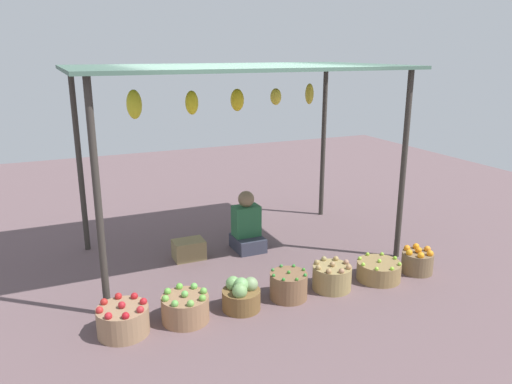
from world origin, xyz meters
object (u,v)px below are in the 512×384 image
object	(u,v)px
basket_green_apples	(185,308)
vendor_person	(247,227)
basket_green_chilies	(289,285)
basket_limes	(379,271)
basket_potatoes	(332,277)
basket_oranges	(417,261)
basket_cabbages	(241,295)
wooden_crate_near_vendor	(189,249)
basket_red_apples	(123,320)

from	to	relation	value
basket_green_apples	vendor_person	bearing A→B (deg)	48.75
basket_green_apples	basket_green_chilies	size ratio (longest dim) A/B	1.16
basket_limes	basket_potatoes	bearing A→B (deg)	178.21
basket_green_chilies	basket_oranges	world-z (taller)	basket_oranges
vendor_person	basket_green_chilies	size ratio (longest dim) A/B	1.98
basket_cabbages	basket_limes	distance (m)	1.68
vendor_person	basket_cabbages	world-z (taller)	vendor_person
basket_green_apples	basket_oranges	bearing A→B (deg)	-1.04
basket_limes	basket_oranges	world-z (taller)	basket_oranges
basket_cabbages	basket_limes	xyz separation A→B (m)	(1.68, -0.01, -0.04)
basket_cabbages	wooden_crate_near_vendor	world-z (taller)	basket_cabbages
basket_red_apples	basket_limes	distance (m)	2.84
basket_limes	basket_red_apples	bearing A→B (deg)	179.29
basket_cabbages	wooden_crate_near_vendor	bearing A→B (deg)	94.77
basket_cabbages	basket_potatoes	xyz separation A→B (m)	(1.07, 0.01, -0.01)
basket_limes	basket_green_apples	bearing A→B (deg)	179.42
basket_red_apples	basket_oranges	size ratio (longest dim) A/B	1.31
basket_green_chilies	wooden_crate_near_vendor	xyz separation A→B (m)	(-0.66, 1.41, -0.02)
basket_red_apples	basket_oranges	distance (m)	3.37
basket_potatoes	wooden_crate_near_vendor	distance (m)	1.85
vendor_person	basket_limes	size ratio (longest dim) A/B	1.58
basket_red_apples	basket_green_apples	bearing A→B (deg)	-1.25
basket_green_chilies	basket_potatoes	size ratio (longest dim) A/B	0.93
basket_red_apples	wooden_crate_near_vendor	xyz separation A→B (m)	(1.04, 1.40, -0.02)
vendor_person	basket_green_chilies	bearing A→B (deg)	-95.11
basket_green_apples	basket_potatoes	xyz separation A→B (m)	(1.64, -0.00, 0.00)
basket_red_apples	wooden_crate_near_vendor	distance (m)	1.74
basket_oranges	wooden_crate_near_vendor	xyz separation A→B (m)	(-2.33, 1.46, -0.01)
basket_green_chilies	basket_limes	size ratio (longest dim) A/B	0.80
basket_green_apples	basket_oranges	xyz separation A→B (m)	(2.78, -0.05, 0.00)
basket_red_apples	basket_oranges	xyz separation A→B (m)	(3.37, -0.06, -0.00)
basket_potatoes	basket_oranges	xyz separation A→B (m)	(1.14, -0.05, -0.00)
basket_potatoes	basket_oranges	world-z (taller)	basket_potatoes
vendor_person	basket_green_apples	xyz separation A→B (m)	(-1.24, -1.42, -0.17)
basket_green_apples	basket_oranges	distance (m)	2.78
basket_potatoes	basket_limes	distance (m)	0.61
vendor_person	basket_limes	world-z (taller)	vendor_person
basket_red_apples	basket_cabbages	world-z (taller)	basket_cabbages
basket_oranges	basket_green_chilies	bearing A→B (deg)	178.24
basket_cabbages	basket_green_chilies	world-z (taller)	basket_cabbages
basket_green_chilies	wooden_crate_near_vendor	size ratio (longest dim) A/B	1.03
wooden_crate_near_vendor	basket_cabbages	bearing A→B (deg)	-85.23
basket_green_chilies	basket_oranges	size ratio (longest dim) A/B	1.09
basket_green_chilies	basket_green_apples	bearing A→B (deg)	-179.97
vendor_person	basket_potatoes	distance (m)	1.48
basket_potatoes	wooden_crate_near_vendor	world-z (taller)	basket_potatoes
basket_red_apples	basket_green_chilies	xyz separation A→B (m)	(1.70, -0.01, 0.00)
vendor_person	basket_limes	bearing A→B (deg)	-54.84
basket_potatoes	basket_green_apples	bearing A→B (deg)	179.88
basket_red_apples	basket_limes	world-z (taller)	basket_red_apples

